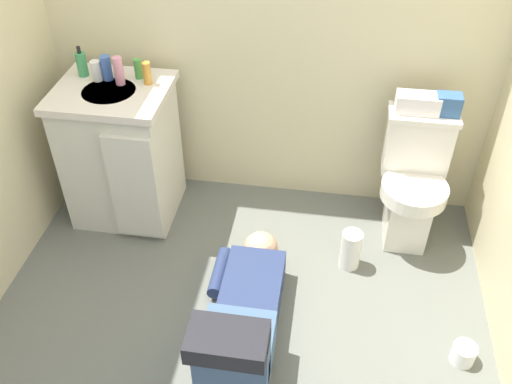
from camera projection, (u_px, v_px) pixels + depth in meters
name	position (u px, v px, depth m)	size (l,w,h in m)	color
ground_plane	(238.00, 320.00, 2.78)	(2.96, 3.10, 0.04)	#61645B
wall_back	(271.00, 0.00, 2.83)	(2.62, 0.08, 2.40)	beige
toilet	(413.00, 181.00, 3.02)	(0.36, 0.46, 0.75)	silver
vanity_cabinet	(122.00, 152.00, 3.14)	(0.60, 0.53, 0.82)	beige
faucet	(118.00, 68.00, 2.97)	(0.02, 0.02, 0.10)	silver
person_plumber	(243.00, 314.00, 2.57)	(0.39, 1.06, 0.52)	navy
tissue_box	(418.00, 103.00, 2.82)	(0.22, 0.11, 0.10)	silver
toiletry_bag	(448.00, 105.00, 2.80)	(0.12, 0.09, 0.11)	#33598C
soap_dispenser	(82.00, 64.00, 2.96)	(0.06, 0.06, 0.17)	#3E9559
bottle_white	(96.00, 71.00, 2.93)	(0.05, 0.05, 0.11)	white
bottle_blue	(106.00, 68.00, 2.93)	(0.05, 0.05, 0.13)	#3F68BA
bottle_pink	(119.00, 71.00, 2.88)	(0.05, 0.05, 0.15)	pink
bottle_green	(138.00, 69.00, 2.95)	(0.04, 0.04, 0.11)	#4D9F45
bottle_amber	(147.00, 73.00, 2.90)	(0.04, 0.04, 0.12)	#C5852F
paper_towel_roll	(351.00, 250.00, 2.97)	(0.11, 0.11, 0.23)	white
toilet_paper_roll	(463.00, 354.00, 2.55)	(0.11, 0.11, 0.10)	white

